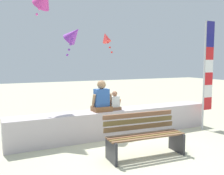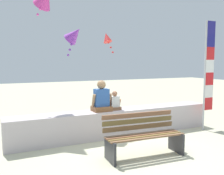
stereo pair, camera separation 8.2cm
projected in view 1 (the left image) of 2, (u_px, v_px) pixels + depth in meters
name	position (u px, v px, depth m)	size (l,w,h in m)	color
ground_plane	(141.00, 149.00, 5.75)	(40.00, 40.00, 0.00)	#BCBA9B
seawall_ledge	(116.00, 122.00, 6.83)	(5.68, 0.62, 0.70)	#BDB0B4
park_bench	(144.00, 136.00, 5.34)	(1.71, 0.71, 0.88)	brown
person_adult	(102.00, 99.00, 6.55)	(0.53, 0.39, 0.80)	brown
person_child	(115.00, 103.00, 6.73)	(0.33, 0.24, 0.51)	brown
flag_banner	(207.00, 70.00, 7.31)	(0.36, 0.05, 3.13)	#B7B7BC
kite_red	(106.00, 38.00, 9.46)	(0.54, 0.50, 0.80)	red
kite_purple	(74.00, 35.00, 8.74)	(0.84, 0.88, 1.12)	purple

